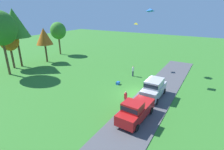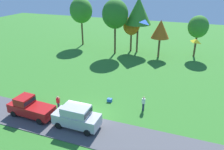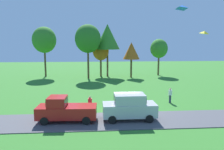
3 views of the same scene
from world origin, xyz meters
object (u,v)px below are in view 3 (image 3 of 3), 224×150
Objects in this scene: tree_center_back at (88,39)px; tree_right_of_center at (131,51)px; person_watching_sky at (90,105)px; tree_far_right at (101,52)px; kite_diamond_trailing_tail at (182,7)px; car_pickup_by_flagpole at (65,109)px; cooler_box at (133,101)px; tree_left_of_center at (44,40)px; car_suv_mid_row at (129,106)px; kite_diamond_near_flag at (204,32)px; tree_lone_near at (107,37)px; tree_far_left at (159,49)px; person_on_lawn at (170,95)px.

tree_center_back reaches higher than tree_right_of_center.
tree_far_right reaches higher than person_watching_sky.
person_watching_sky is 12.95m from kite_diamond_trailing_tail.
car_pickup_by_flagpole is 0.50× the size of tree_center_back.
kite_diamond_trailing_tail reaches higher than cooler_box.
cooler_box is at bearing -55.71° from tree_left_of_center.
car_suv_mid_row reaches higher than cooler_box.
tree_right_of_center is at bearing 80.37° from car_suv_mid_row.
kite_diamond_trailing_tail reaches higher than tree_far_right.
kite_diamond_near_flag reaches higher than tree_far_right.
tree_lone_near is (2.98, 23.60, 7.06)m from person_watching_sky.
tree_far_left is at bearing 78.51° from kite_diamond_trailing_tail.
tree_right_of_center is (17.12, -2.68, -2.12)m from tree_left_of_center.
person_watching_sky is at bearing -87.80° from tree_center_back.
car_suv_mid_row is 4.07m from person_watching_sky.
person_on_lawn is at bearing -73.85° from tree_lone_near.
tree_far_left is 23.49m from cooler_box.
tree_right_of_center reaches higher than tree_far_right.
tree_center_back is at bearing 92.20° from person_watching_sky.
person_watching_sky is 22.22m from tree_center_back.
tree_far_right reaches higher than car_suv_mid_row.
tree_far_right reaches higher than car_pickup_by_flagpole.
car_suv_mid_row is at bearing -85.97° from tree_far_right.
person_watching_sky is at bearing -173.75° from kite_diamond_trailing_tail.
tree_left_of_center is 12.61m from tree_lone_near.
person_on_lawn and person_watching_sky have the same top height.
tree_right_of_center is (5.90, -1.99, 0.20)m from tree_far_right.
tree_lone_near is 11.11m from tree_far_left.
tree_lone_near is 21.43m from kite_diamond_near_flag.
tree_center_back is 21.64m from kite_diamond_near_flag.
tree_left_of_center reaches higher than kite_diamond_near_flag.
car_suv_mid_row is 2.69× the size of person_on_lawn.
tree_center_back is at bearing 107.51° from cooler_box.
tree_center_back is at bearing -147.64° from tree_lone_near.
tree_far_right is (1.64, 23.90, 4.12)m from person_watching_sky.
person_on_lawn is 22.47m from tree_lone_near.
person_on_lawn is 9.44m from person_watching_sky.
person_on_lawn is at bearing -85.82° from tree_right_of_center.
person_on_lawn is 4.25m from cooler_box.
tree_center_back reaches higher than tree_left_of_center.
car_pickup_by_flagpole is at bearing -135.21° from person_watching_sky.
tree_lone_near reaches higher than kite_diamond_near_flag.
cooler_box is (14.32, -21.01, -7.12)m from tree_left_of_center.
tree_far_right reaches higher than cooler_box.
cooler_box is 11.12m from kite_diamond_trailing_tail.
tree_left_of_center is 26.41m from cooler_box.
cooler_box is (-9.04, -21.01, -5.36)m from tree_far_left.
person_watching_sky is (-3.47, 2.09, -0.42)m from car_suv_mid_row.
tree_far_right is at bearing 121.56° from kite_diamond_near_flag.
cooler_box is (3.11, -20.32, -4.80)m from tree_far_right.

